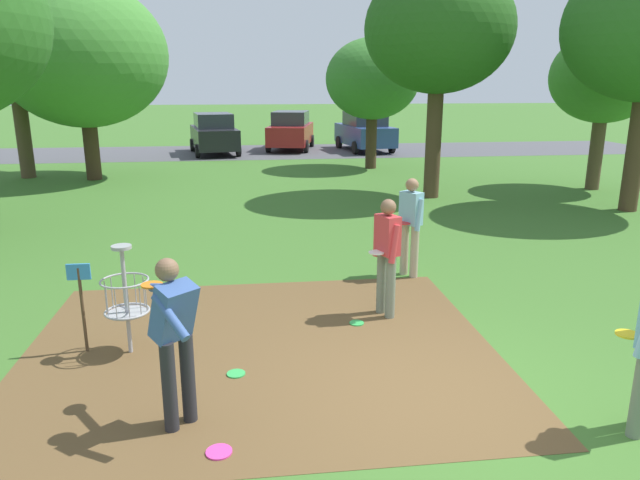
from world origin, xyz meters
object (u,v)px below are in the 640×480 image
at_px(frisbee_far_right, 357,323).
at_px(parked_car_center_left, 291,130).
at_px(tree_near_left, 10,34).
at_px(tree_mid_center, 373,79).
at_px(parked_car_leftmost, 214,134).
at_px(parked_car_center_right, 365,131).
at_px(player_throwing, 387,251).
at_px(tree_far_left, 605,78).
at_px(player_waiting_right, 410,222).
at_px(player_waiting_left, 174,332).
at_px(frisbee_far_left, 236,374).
at_px(disc_golf_basket, 121,296).
at_px(tree_mid_right, 82,55).
at_px(frisbee_scattered_a, 219,452).
at_px(tree_far_center, 439,30).
at_px(frisbee_scattered_b, 160,324).

height_order(frisbee_far_right, parked_car_center_left, parked_car_center_left).
height_order(tree_near_left, tree_mid_center, tree_near_left).
xyz_separation_m(parked_car_leftmost, parked_car_center_right, (7.13, 0.43, 0.00)).
distance_m(player_throwing, tree_far_left, 12.94).
xyz_separation_m(player_waiting_right, parked_car_center_right, (2.91, 18.63, -0.05)).
bearing_deg(player_waiting_left, parked_car_center_left, 83.09).
bearing_deg(tree_far_left, frisbee_far_left, -135.35).
xyz_separation_m(disc_golf_basket, tree_far_left, (12.27, 10.00, 2.61)).
bearing_deg(tree_mid_right, player_waiting_right, -54.92).
relative_size(player_waiting_right, frisbee_scattered_a, 7.02).
height_order(tree_near_left, tree_far_left, tree_near_left).
distance_m(frisbee_far_right, frisbee_scattered_a, 3.28).
xyz_separation_m(player_waiting_left, tree_far_center, (6.01, 11.06, 3.62)).
distance_m(disc_golf_basket, parked_car_center_right, 22.30).
height_order(player_waiting_right, frisbee_far_right, player_waiting_right).
height_order(disc_golf_basket, parked_car_leftmost, parked_car_leftmost).
distance_m(frisbee_far_left, frisbee_scattered_a, 1.48).
height_order(player_throwing, tree_mid_center, tree_mid_center).
bearing_deg(parked_car_center_right, player_throwing, -100.37).
height_order(frisbee_scattered_a, tree_mid_right, tree_mid_right).
xyz_separation_m(frisbee_far_left, tree_mid_right, (-5.03, 14.58, 4.07)).
distance_m(frisbee_far_left, frisbee_scattered_b, 1.92).
height_order(player_waiting_right, tree_far_left, tree_far_left).
bearing_deg(parked_car_leftmost, tree_far_center, -59.10).
bearing_deg(tree_near_left, parked_car_center_left, 37.50).
relative_size(player_waiting_left, parked_car_leftmost, 0.38).
height_order(frisbee_far_right, parked_car_leftmost, parked_car_leftmost).
bearing_deg(parked_car_center_right, tree_far_left, -65.53).
bearing_deg(tree_mid_right, parked_car_center_right, 33.82).
relative_size(disc_golf_basket, frisbee_far_left, 6.47).
xyz_separation_m(tree_mid_center, tree_mid_right, (-9.97, -1.46, 0.76)).
relative_size(frisbee_far_right, parked_car_leftmost, 0.05).
relative_size(tree_near_left, parked_car_center_left, 1.55).
relative_size(player_throwing, tree_near_left, 0.25).
bearing_deg(tree_mid_right, parked_car_leftmost, 61.39).
height_order(frisbee_far_left, frisbee_scattered_a, same).
bearing_deg(frisbee_scattered_b, parked_car_center_left, 80.81).
height_order(tree_near_left, parked_car_center_left, tree_near_left).
bearing_deg(player_waiting_right, player_throwing, -115.69).
height_order(player_waiting_left, frisbee_scattered_a, player_waiting_left).
bearing_deg(frisbee_far_left, frisbee_scattered_b, 124.34).
bearing_deg(parked_car_center_right, player_waiting_left, -105.60).
distance_m(frisbee_scattered_a, tree_far_left, 16.80).
bearing_deg(frisbee_far_left, tree_far_left, 44.65).
bearing_deg(tree_mid_right, player_waiting_left, -73.82).
xyz_separation_m(frisbee_scattered_b, tree_far_center, (6.56, 8.53, 4.60)).
bearing_deg(tree_far_center, tree_mid_center, 95.30).
height_order(disc_golf_basket, frisbee_far_left, disc_golf_basket).
bearing_deg(tree_far_left, frisbee_scattered_a, -132.03).
bearing_deg(parked_car_center_left, tree_mid_right, -132.04).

